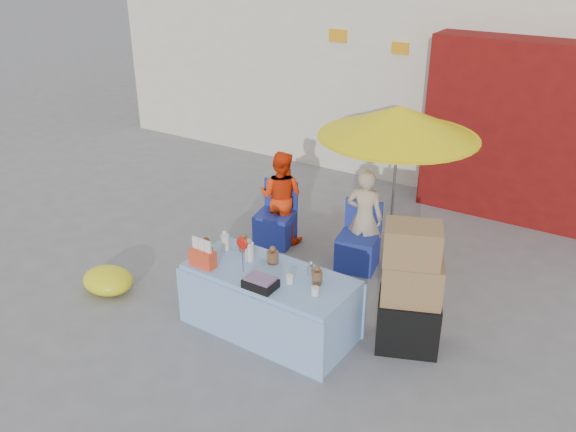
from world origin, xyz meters
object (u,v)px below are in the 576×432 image
Objects in this scene: chair_right at (358,249)px; vendor_orange at (281,197)px; chair_left at (276,226)px; vendor_beige at (364,218)px; box_stack at (410,292)px; market_table at (269,301)px; umbrella at (399,122)px.

vendor_orange reaches higher than chair_right.
chair_left is 1.32m from vendor_beige.
chair_left is at bearing -4.65° from vendor_beige.
chair_left is 1.25m from chair_right.
box_stack is at bearing -37.06° from chair_left.
chair_left is at bearing 123.44° from market_table.
vendor_beige reaches higher than market_table.
umbrella reaches higher than chair_left.
chair_right is 0.66× the size of vendor_orange.
vendor_beige reaches higher than chair_left.
umbrella is at bearing 119.98° from box_stack.
market_table is at bearing -103.93° from umbrella.
box_stack is (1.15, -1.19, 0.38)m from chair_right.
chair_right is 1.69m from umbrella.
vendor_orange is 0.61× the size of umbrella.
box_stack is (1.15, -1.32, -0.00)m from vendor_beige.
market_table is 1.47m from box_stack.
vendor_orange reaches higher than market_table.
chair_left is 2.71m from box_stack.
umbrella is at bearing 77.95° from market_table.
box_stack reaches higher than market_table.
chair_right is 0.41m from vendor_beige.
vendor_orange is 1.25m from vendor_beige.
vendor_orange is at bearing 77.97° from chair_left.
box_stack reaches higher than chair_left.
chair_right is at bearing -10.77° from chair_left.
chair_right is (0.19, 1.72, -0.11)m from market_table.
chair_right is at bearing 163.07° from vendor_orange.
vendor_orange is 0.93× the size of box_stack.
vendor_beige is at bearing 77.97° from chair_right.
umbrella is (0.50, 2.00, 1.53)m from market_table.
vendor_beige is (1.25, 0.13, 0.39)m from chair_left.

